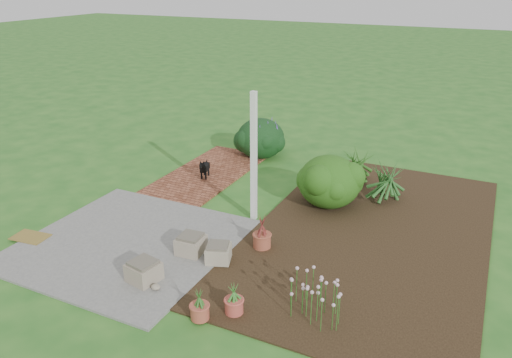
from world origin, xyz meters
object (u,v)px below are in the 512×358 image
at_px(cream_ceramic_urn, 262,147).
at_px(stone_trough_near, 144,272).
at_px(black_dog, 204,167).
at_px(evergreen_shrub, 329,180).

bearing_deg(cream_ceramic_urn, stone_trough_near, -82.05).
relative_size(black_dog, evergreen_shrub, 0.39).
bearing_deg(cream_ceramic_urn, evergreen_shrub, -41.04).
xyz_separation_m(cream_ceramic_urn, evergreen_shrub, (2.53, -2.20, 0.35)).
relative_size(stone_trough_near, black_dog, 0.89).
xyz_separation_m(black_dog, cream_ceramic_urn, (0.48, 2.09, -0.08)).
relative_size(stone_trough_near, cream_ceramic_urn, 1.24).
bearing_deg(black_dog, cream_ceramic_urn, 61.79).
bearing_deg(evergreen_shrub, stone_trough_near, -113.53).
distance_m(stone_trough_near, evergreen_shrub, 4.22).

